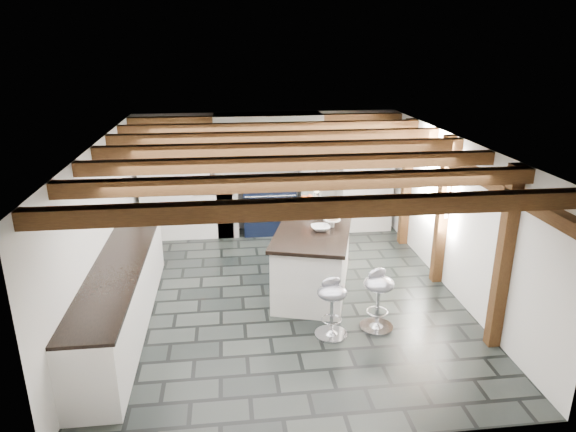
{
  "coord_description": "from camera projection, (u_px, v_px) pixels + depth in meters",
  "views": [
    {
      "loc": [
        -0.77,
        -6.79,
        3.61
      ],
      "look_at": [
        0.1,
        0.4,
        1.1
      ],
      "focal_mm": 32.0,
      "sensor_mm": 36.0,
      "label": 1
    }
  ],
  "objects": [
    {
      "name": "kitchen_island",
      "position": [
        314.0,
        257.0,
        7.7
      ],
      "size": [
        1.56,
        2.21,
        1.32
      ],
      "rotation": [
        0.0,
        0.0,
        -0.29
      ],
      "color": "white",
      "rests_on": "ground"
    },
    {
      "name": "room_shell",
      "position": [
        239.0,
        200.0,
        8.55
      ],
      "size": [
        6.0,
        6.03,
        6.0
      ],
      "color": "silver",
      "rests_on": "ground"
    },
    {
      "name": "ground",
      "position": [
        285.0,
        295.0,
        7.64
      ],
      "size": [
        6.0,
        6.0,
        0.0
      ],
      "primitive_type": "plane",
      "color": "black",
      "rests_on": "ground"
    },
    {
      "name": "range_cooker",
      "position": [
        269.0,
        209.0,
        10.0
      ],
      "size": [
        1.0,
        0.63,
        0.99
      ],
      "color": "black",
      "rests_on": "ground"
    },
    {
      "name": "bar_stool_far",
      "position": [
        332.0,
        301.0,
        6.45
      ],
      "size": [
        0.48,
        0.48,
        0.78
      ],
      "rotation": [
        0.0,
        0.0,
        0.29
      ],
      "color": "silver",
      "rests_on": "ground"
    },
    {
      "name": "bar_stool_near",
      "position": [
        378.0,
        293.0,
        6.61
      ],
      "size": [
        0.52,
        0.52,
        0.82
      ],
      "rotation": [
        0.0,
        0.0,
        0.38
      ],
      "color": "silver",
      "rests_on": "ground"
    }
  ]
}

